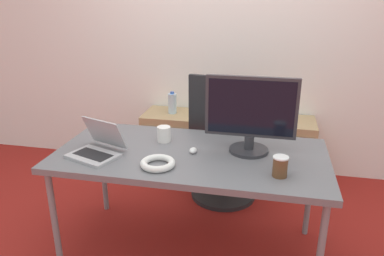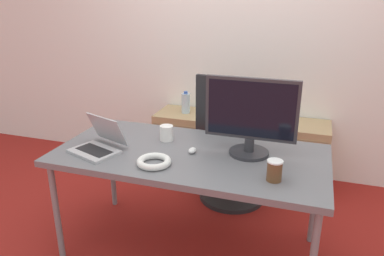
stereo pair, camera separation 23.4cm
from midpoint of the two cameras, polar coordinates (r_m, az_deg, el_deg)
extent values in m
plane|color=maroon|center=(2.74, -2.76, -17.95)|extent=(14.00, 14.00, 0.00)
cube|color=white|center=(3.55, 2.84, 13.84)|extent=(10.00, 0.05, 2.60)
cube|color=slate|center=(2.37, -3.05, -4.25)|extent=(1.70, 0.83, 0.04)
cylinder|color=gray|center=(2.58, -22.75, -13.02)|extent=(0.04, 0.04, 0.69)
cylinder|color=gray|center=(3.10, -15.50, -6.35)|extent=(0.04, 0.04, 0.69)
cylinder|color=gray|center=(2.79, 15.20, -9.46)|extent=(0.04, 0.04, 0.69)
cylinder|color=#232326|center=(3.34, 2.74, -9.91)|extent=(0.56, 0.56, 0.04)
cylinder|color=gray|center=(3.22, 2.81, -6.23)|extent=(0.05, 0.05, 0.44)
cube|color=#232326|center=(3.13, 2.88, -2.60)|extent=(0.53, 0.53, 0.07)
cube|color=#232326|center=(2.78, 1.48, 1.80)|extent=(0.44, 0.09, 0.60)
cube|color=tan|center=(3.67, -4.74, -2.20)|extent=(0.53, 0.41, 0.60)
cube|color=#977D56|center=(3.48, -5.73, -3.47)|extent=(0.49, 0.01, 0.48)
cube|color=tan|center=(3.52, 11.87, -3.53)|extent=(0.53, 0.41, 0.60)
cube|color=#977D56|center=(3.33, 11.81, -4.95)|extent=(0.49, 0.01, 0.48)
cylinder|color=silver|center=(3.54, -4.92, 3.71)|extent=(0.08, 0.08, 0.19)
cylinder|color=#3359B2|center=(3.51, -4.97, 5.34)|extent=(0.04, 0.04, 0.02)
cube|color=#ADADB2|center=(2.40, -17.58, -4.13)|extent=(0.35, 0.30, 0.02)
cube|color=black|center=(2.40, -17.61, -3.92)|extent=(0.27, 0.19, 0.00)
cube|color=#ADADB2|center=(2.46, -15.89, -0.71)|extent=(0.31, 0.19, 0.19)
cube|color=black|center=(2.45, -15.91, -0.70)|extent=(0.28, 0.17, 0.18)
cylinder|color=#2D2D33|center=(2.38, 5.86, -3.41)|extent=(0.25, 0.25, 0.02)
cylinder|color=#2D2D33|center=(2.36, 5.91, -2.24)|extent=(0.06, 0.06, 0.09)
cube|color=#2D2D33|center=(2.28, 6.12, 3.15)|extent=(0.56, 0.03, 0.38)
cube|color=black|center=(2.27, 6.07, 3.03)|extent=(0.52, 0.00, 0.34)
ellipsoid|color=silver|center=(2.34, -2.72, -3.54)|extent=(0.05, 0.07, 0.03)
cylinder|color=white|center=(2.53, -6.95, -0.97)|extent=(0.09, 0.09, 0.10)
cylinder|color=brown|center=(2.08, 10.15, -5.97)|extent=(0.08, 0.08, 0.11)
cylinder|color=white|center=(2.05, 10.25, -4.51)|extent=(0.09, 0.09, 0.01)
torus|color=white|center=(2.19, -8.30, -5.40)|extent=(0.20, 0.20, 0.04)
camera|label=1|loc=(0.12, -92.86, -1.05)|focal=35.00mm
camera|label=2|loc=(0.12, 87.14, 1.05)|focal=35.00mm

